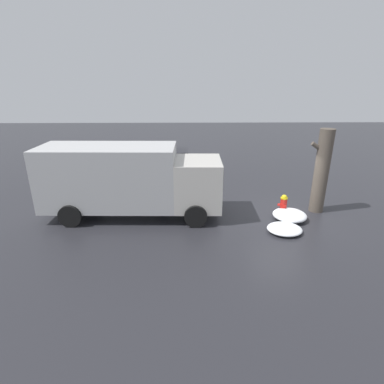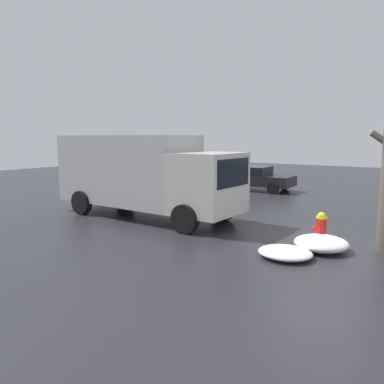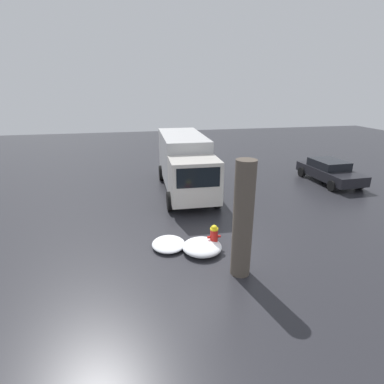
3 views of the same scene
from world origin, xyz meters
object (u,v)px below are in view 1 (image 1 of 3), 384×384
object	(u,v)px
parked_car	(157,153)
delivery_truck	(128,179)
fire_hydrant	(283,204)
tree_trunk	(321,171)
pedestrian	(163,185)

from	to	relation	value
parked_car	delivery_truck	bearing A→B (deg)	-3.98
fire_hydrant	tree_trunk	bearing A→B (deg)	-166.98
tree_trunk	delivery_truck	world-z (taller)	tree_trunk
fire_hydrant	pedestrian	size ratio (longest dim) A/B	0.49
fire_hydrant	parked_car	bearing A→B (deg)	-56.00
tree_trunk	parked_car	distance (m)	11.56
fire_hydrant	tree_trunk	xyz separation A→B (m)	(-1.59, -0.40, 1.34)
tree_trunk	parked_car	world-z (taller)	tree_trunk
fire_hydrant	parked_car	xyz separation A→B (m)	(6.19, -8.86, 0.22)
delivery_truck	fire_hydrant	bearing A→B (deg)	90.22
delivery_truck	pedestrian	xyz separation A→B (m)	(-1.33, -0.90, -0.61)
delivery_truck	pedestrian	distance (m)	1.72
tree_trunk	parked_car	bearing A→B (deg)	-47.40
pedestrian	parked_car	xyz separation A→B (m)	(1.03, -7.84, -0.32)
tree_trunk	pedestrian	world-z (taller)	tree_trunk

